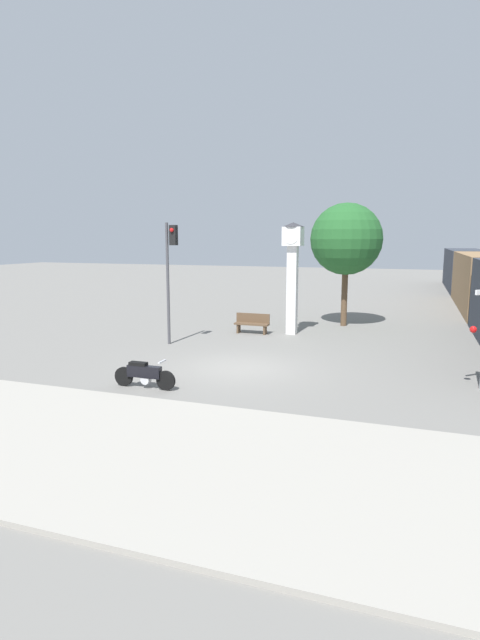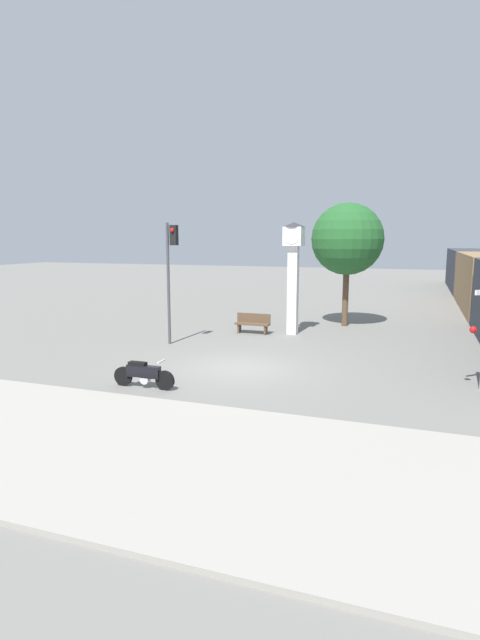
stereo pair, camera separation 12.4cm
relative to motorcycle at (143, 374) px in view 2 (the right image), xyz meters
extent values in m
plane|color=slate|center=(1.89, 3.05, -0.41)|extent=(120.00, 120.00, 0.00)
cube|color=#9E998E|center=(1.89, -4.00, -0.36)|extent=(36.00, 6.00, 0.10)
cylinder|color=black|center=(0.69, 0.01, -0.13)|extent=(0.58, 0.11, 0.57)
cylinder|color=black|center=(-0.68, -0.01, -0.13)|extent=(0.58, 0.11, 0.57)
cube|color=black|center=(0.01, 0.00, 0.08)|extent=(1.06, 0.23, 0.34)
cube|color=black|center=(-0.19, 0.00, 0.30)|extent=(0.54, 0.23, 0.10)
cylinder|color=silver|center=(0.05, 0.00, -0.16)|extent=(0.27, 0.20, 0.27)
cube|color=silver|center=(0.59, 0.01, 0.43)|extent=(0.06, 0.42, 0.04)
cube|color=white|center=(2.10, 9.67, 1.59)|extent=(0.44, 0.44, 4.01)
cube|color=white|center=(2.10, 9.67, 4.02)|extent=(0.84, 0.84, 0.84)
cylinder|color=white|center=(2.10, 9.24, 4.02)|extent=(0.67, 0.02, 0.67)
cone|color=#333338|center=(2.10, 9.67, 4.53)|extent=(1.00, 1.00, 0.20)
cube|color=#333842|center=(11.39, 35.11, 1.29)|extent=(2.80, 12.74, 3.40)
cylinder|color=#47474C|center=(-2.19, 5.82, 2.07)|extent=(0.12, 0.12, 4.97)
cube|color=black|center=(-1.89, 5.82, 4.05)|extent=(0.28, 0.24, 0.80)
sphere|color=red|center=(-1.89, 5.67, 4.25)|extent=(0.16, 0.16, 0.16)
sphere|color=red|center=(8.98, 3.04, 1.35)|extent=(0.20, 0.20, 0.20)
cylinder|color=brown|center=(4.06, 12.66, 1.04)|extent=(0.30, 0.30, 2.90)
sphere|color=#235B28|center=(4.06, 12.66, 3.89)|extent=(3.51, 3.51, 3.51)
cube|color=brown|center=(0.36, 9.10, 0.04)|extent=(1.60, 0.44, 0.08)
cube|color=brown|center=(0.36, 9.29, 0.29)|extent=(1.60, 0.06, 0.44)
cube|color=brown|center=(-0.28, 9.10, -0.21)|extent=(0.08, 0.35, 0.41)
cube|color=brown|center=(1.00, 9.10, -0.21)|extent=(0.08, 0.35, 0.41)
camera|label=1|loc=(7.30, -12.40, 3.92)|focal=28.00mm
camera|label=2|loc=(7.42, -12.36, 3.92)|focal=28.00mm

